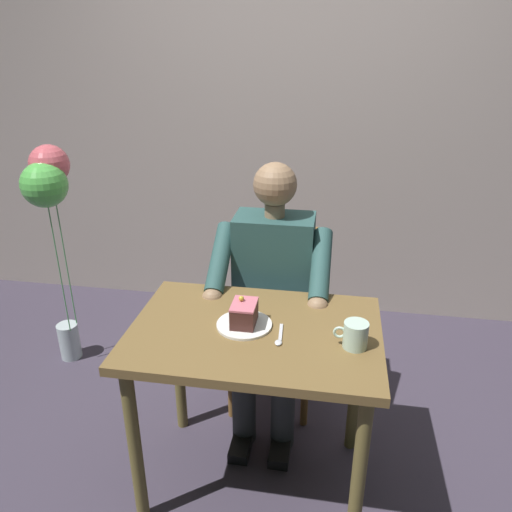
% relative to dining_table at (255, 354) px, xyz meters
% --- Properties ---
extents(ground_plane, '(14.00, 14.00, 0.00)m').
position_rel_dining_table_xyz_m(ground_plane, '(0.00, 0.00, -0.64)').
color(ground_plane, '#3D3545').
extents(cafe_rear_panel, '(6.40, 0.12, 3.00)m').
position_rel_dining_table_xyz_m(cafe_rear_panel, '(0.00, -1.62, 0.86)').
color(cafe_rear_panel, '#A5968E').
rests_on(cafe_rear_panel, ground).
extents(dining_table, '(0.93, 0.64, 0.76)m').
position_rel_dining_table_xyz_m(dining_table, '(0.00, 0.00, 0.00)').
color(dining_table, brown).
rests_on(dining_table, ground).
extents(chair, '(0.42, 0.42, 0.89)m').
position_rel_dining_table_xyz_m(chair, '(0.00, -0.62, -0.15)').
color(chair, brown).
rests_on(chair, ground).
extents(seated_person, '(0.53, 0.58, 1.26)m').
position_rel_dining_table_xyz_m(seated_person, '(0.00, -0.45, 0.01)').
color(seated_person, '#2A4D4C').
rests_on(seated_person, ground).
extents(dessert_plate, '(0.21, 0.21, 0.01)m').
position_rel_dining_table_xyz_m(dessert_plate, '(0.04, -0.01, 0.12)').
color(dessert_plate, white).
rests_on(dessert_plate, dining_table).
extents(cake_slice, '(0.09, 0.12, 0.11)m').
position_rel_dining_table_xyz_m(cake_slice, '(0.04, -0.01, 0.17)').
color(cake_slice, '#46241F').
rests_on(cake_slice, dessert_plate).
extents(coffee_cup, '(0.12, 0.09, 0.10)m').
position_rel_dining_table_xyz_m(coffee_cup, '(-0.36, 0.06, 0.16)').
color(coffee_cup, '#B4D3C1').
rests_on(coffee_cup, dining_table).
extents(dessert_spoon, '(0.03, 0.14, 0.01)m').
position_rel_dining_table_xyz_m(dessert_spoon, '(-0.10, 0.05, 0.12)').
color(dessert_spoon, silver).
rests_on(dessert_spoon, dining_table).
extents(balloon_display, '(0.23, 0.30, 1.26)m').
position_rel_dining_table_xyz_m(balloon_display, '(1.19, -0.68, 0.33)').
color(balloon_display, '#B2C1C6').
rests_on(balloon_display, ground).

